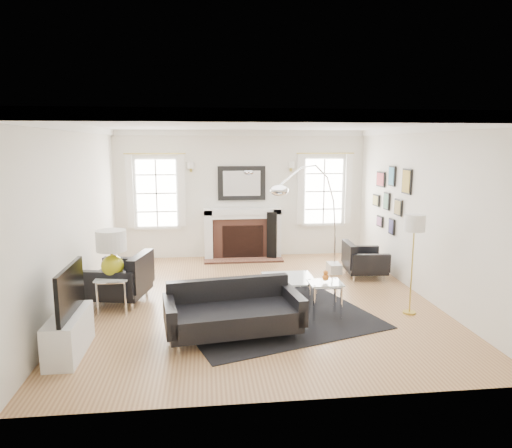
{
  "coord_description": "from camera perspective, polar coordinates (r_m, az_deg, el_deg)",
  "views": [
    {
      "loc": [
        -0.79,
        -7.05,
        2.48
      ],
      "look_at": [
        0.02,
        0.3,
        1.2
      ],
      "focal_mm": 32.0,
      "sensor_mm": 36.0,
      "label": 1
    }
  ],
  "objects": [
    {
      "name": "stick_floor_lamp",
      "position": [
        6.97,
        19.18,
        -0.49
      ],
      "size": [
        0.3,
        0.3,
        1.5
      ],
      "color": "gold",
      "rests_on": "floor"
    },
    {
      "name": "gallery_wall",
      "position": [
        9.11,
        16.41,
        3.48
      ],
      "size": [
        0.04,
        1.73,
        1.29
      ],
      "color": "black",
      "rests_on": "right_wall"
    },
    {
      "name": "window_right",
      "position": [
        10.4,
        8.45,
        4.1
      ],
      "size": [
        1.24,
        0.15,
        1.62
      ],
      "color": "white",
      "rests_on": "back_wall"
    },
    {
      "name": "orange_vase",
      "position": [
        6.7,
        8.68,
        -6.47
      ],
      "size": [
        0.1,
        0.1,
        0.16
      ],
      "color": "#C15E18",
      "rests_on": "nesting_table"
    },
    {
      "name": "mantel_mirror",
      "position": [
        10.07,
        -1.8,
        5.12
      ],
      "size": [
        1.05,
        0.07,
        0.75
      ],
      "color": "black",
      "rests_on": "back_wall"
    },
    {
      "name": "speaker_tower",
      "position": [
        10.0,
        2.05,
        -1.43
      ],
      "size": [
        0.27,
        0.27,
        1.05
      ],
      "primitive_type": "cube",
      "rotation": [
        0.0,
        0.0,
        -0.33
      ],
      "color": "black",
      "rests_on": "floor"
    },
    {
      "name": "fireplace",
      "position": [
        10.07,
        -1.7,
        -1.25
      ],
      "size": [
        1.7,
        0.69,
        1.11
      ],
      "color": "white",
      "rests_on": "floor"
    },
    {
      "name": "gourd_lamp",
      "position": [
        7.12,
        -17.6,
        -3.13
      ],
      "size": [
        0.44,
        0.44,
        0.71
      ],
      "color": "#B5B016",
      "rests_on": "side_table_left"
    },
    {
      "name": "crown_molding",
      "position": [
        7.1,
        0.08,
        11.94
      ],
      "size": [
        5.5,
        6.0,
        0.12
      ],
      "primitive_type": "cube",
      "color": "white",
      "rests_on": "back_wall"
    },
    {
      "name": "tv_unit",
      "position": [
        6.0,
        -22.32,
        -11.95
      ],
      "size": [
        0.35,
        1.0,
        1.09
      ],
      "color": "white",
      "rests_on": "floor"
    },
    {
      "name": "arc_floor_lamp",
      "position": [
        8.23,
        6.69,
        0.8
      ],
      "size": [
        1.56,
        1.45,
        2.21
      ],
      "color": "white",
      "rests_on": "floor"
    },
    {
      "name": "left_wall",
      "position": [
        7.4,
        -21.59,
        0.75
      ],
      "size": [
        0.04,
        6.0,
        2.8
      ],
      "primitive_type": "cube",
      "color": "white",
      "rests_on": "floor"
    },
    {
      "name": "ceiling",
      "position": [
        7.11,
        0.08,
        12.42
      ],
      "size": [
        5.5,
        6.0,
        0.02
      ],
      "primitive_type": "cube",
      "color": "white",
      "rests_on": "back_wall"
    },
    {
      "name": "window_left",
      "position": [
        10.11,
        -12.33,
        3.82
      ],
      "size": [
        1.24,
        0.15,
        1.62
      ],
      "color": "white",
      "rests_on": "back_wall"
    },
    {
      "name": "front_wall",
      "position": [
        4.27,
        4.58,
        -4.87
      ],
      "size": [
        5.5,
        0.04,
        2.8
      ],
      "primitive_type": "cube",
      "color": "white",
      "rests_on": "floor"
    },
    {
      "name": "side_table_left",
      "position": [
        7.25,
        -17.39,
        -7.09
      ],
      "size": [
        0.48,
        0.48,
        0.53
      ],
      "color": "silver",
      "rests_on": "floor"
    },
    {
      "name": "nesting_table",
      "position": [
        6.76,
        8.64,
        -8.13
      ],
      "size": [
        0.48,
        0.4,
        0.52
      ],
      "color": "silver",
      "rests_on": "floor"
    },
    {
      "name": "right_wall",
      "position": [
        7.97,
        20.14,
        1.44
      ],
      "size": [
        0.04,
        6.0,
        2.8
      ],
      "primitive_type": "cube",
      "color": "white",
      "rests_on": "floor"
    },
    {
      "name": "area_rug",
      "position": [
        6.84,
        2.27,
        -11.37
      ],
      "size": [
        3.23,
        2.95,
        0.01
      ],
      "primitive_type": "cube",
      "rotation": [
        0.0,
        0.0,
        0.31
      ],
      "color": "black",
      "rests_on": "floor"
    },
    {
      "name": "back_wall",
      "position": [
        10.14,
        -1.82,
        3.73
      ],
      "size": [
        5.5,
        0.04,
        2.8
      ],
      "primitive_type": "cube",
      "color": "white",
      "rests_on": "floor"
    },
    {
      "name": "armchair_right",
      "position": [
        8.92,
        13.15,
        -4.54
      ],
      "size": [
        0.78,
        0.86,
        0.55
      ],
      "color": "black",
      "rests_on": "floor"
    },
    {
      "name": "sofa",
      "position": [
        6.11,
        -2.93,
        -10.96
      ],
      "size": [
        1.86,
        1.05,
        0.58
      ],
      "color": "black",
      "rests_on": "floor"
    },
    {
      "name": "coffee_table",
      "position": [
        7.46,
        4.09,
        -6.95
      ],
      "size": [
        0.81,
        0.81,
        0.36
      ],
      "color": "silver",
      "rests_on": "floor"
    },
    {
      "name": "armchair_left",
      "position": [
        7.59,
        -16.37,
        -6.74
      ],
      "size": [
        1.05,
        1.13,
        0.66
      ],
      "color": "black",
      "rests_on": "floor"
    },
    {
      "name": "floor",
      "position": [
        7.52,
        0.07,
        -9.41
      ],
      "size": [
        6.0,
        6.0,
        0.0
      ],
      "primitive_type": "plane",
      "color": "#93623E",
      "rests_on": "ground"
    }
  ]
}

